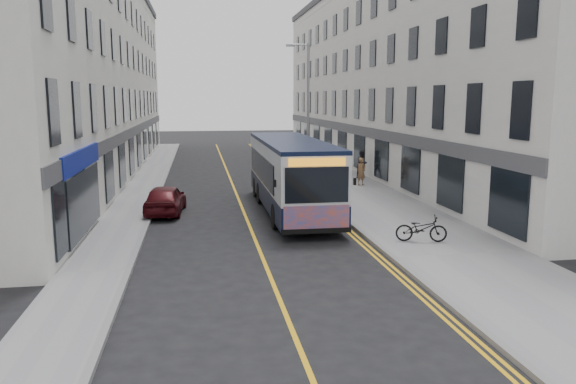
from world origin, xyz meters
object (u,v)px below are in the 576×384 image
object	(u,v)px
bicycle	(421,229)
car_maroon	(165,199)
streetlamp	(307,109)
pedestrian_far	(362,164)
city_bus	(291,173)
pedestrian_near	(361,171)
car_white	(267,157)

from	to	relation	value
bicycle	car_maroon	distance (m)	11.26
bicycle	streetlamp	bearing A→B (deg)	20.54
streetlamp	pedestrian_far	distance (m)	5.39
bicycle	pedestrian_far	distance (m)	15.45
bicycle	car_maroon	world-z (taller)	car_maroon
city_bus	pedestrian_near	world-z (taller)	city_bus
city_bus	pedestrian_near	bearing A→B (deg)	50.72
bicycle	car_maroon	size ratio (longest dim) A/B	0.46
pedestrian_far	car_white	distance (m)	10.01
streetlamp	car_maroon	distance (m)	10.82
pedestrian_near	car_maroon	xyz separation A→B (m)	(-10.55, -5.78, -0.25)
streetlamp	car_white	size ratio (longest dim) A/B	2.09
car_maroon	city_bus	bearing A→B (deg)	-179.16
streetlamp	car_maroon	world-z (taller)	streetlamp
pedestrian_near	car_maroon	bearing A→B (deg)	-176.17
streetlamp	city_bus	distance (m)	7.92
streetlamp	car_white	world-z (taller)	streetlamp
streetlamp	pedestrian_near	world-z (taller)	streetlamp
bicycle	pedestrian_far	world-z (taller)	pedestrian_far
city_bus	bicycle	distance (m)	7.37
bicycle	pedestrian_near	bearing A→B (deg)	7.51
streetlamp	car_maroon	size ratio (longest dim) A/B	2.11
streetlamp	pedestrian_near	xyz separation A→B (m)	(2.98, -0.99, -3.48)
city_bus	car_white	size ratio (longest dim) A/B	2.87
car_white	streetlamp	bearing A→B (deg)	-84.91
bicycle	pedestrian_near	world-z (taller)	pedestrian_near
streetlamp	city_bus	world-z (taller)	streetlamp
city_bus	bicycle	world-z (taller)	city_bus
pedestrian_near	pedestrian_far	xyz separation A→B (m)	(0.85, 2.67, 0.08)
car_maroon	pedestrian_far	bearing A→B (deg)	-138.33
streetlamp	pedestrian_near	bearing A→B (deg)	-18.32
streetlamp	pedestrian_far	size ratio (longest dim) A/B	4.64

